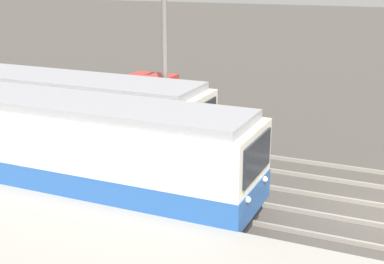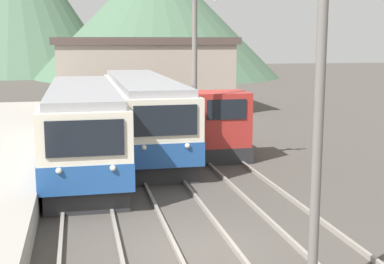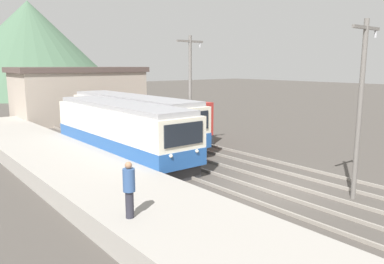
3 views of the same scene
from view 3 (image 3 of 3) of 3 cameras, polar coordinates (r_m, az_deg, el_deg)
name	(u,v)px [view 3 (image 3 of 3)]	position (r m, az deg, el deg)	size (l,w,h in m)	color
ground_plane	(271,189)	(17.57, 12.00, -8.48)	(200.00, 200.00, 0.00)	#47423D
platform_left	(156,214)	(13.41, -5.43, -12.36)	(4.50, 54.00, 0.84)	gray
track_left	(231,200)	(15.71, 5.92, -10.31)	(1.54, 60.00, 0.14)	gray
track_center	(274,187)	(17.69, 12.42, -8.12)	(1.54, 60.00, 0.14)	gray
track_right	(312,175)	(20.04, 17.82, -6.20)	(1.54, 60.00, 0.14)	gray
commuter_train_left	(121,133)	(22.53, -10.76, -0.14)	(2.84, 12.27, 3.39)	#28282B
commuter_train_center	(132,121)	(26.99, -9.20, 1.63)	(2.84, 13.99, 3.42)	#28282B
shunting_locomotive	(178,125)	(27.47, -2.21, 1.07)	(2.40, 6.00, 3.00)	#28282B
catenary_mast_near	(360,104)	(16.59, 24.26, 3.88)	(2.00, 0.20, 7.34)	slate
catenary_mast_mid	(190,90)	(23.62, -0.27, 6.39)	(2.00, 0.20, 7.34)	slate
person_on_platform	(129,187)	(11.82, -9.56, -8.34)	(0.38, 0.38, 1.80)	#282833
station_building	(80,94)	(39.43, -16.71, 5.60)	(12.60, 6.30, 5.35)	#AD9E8E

